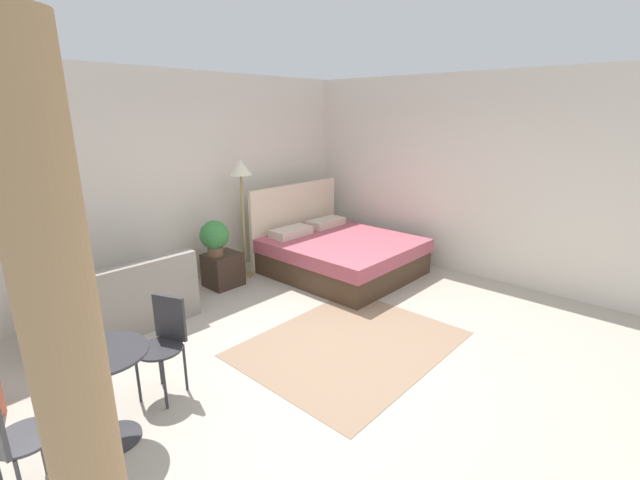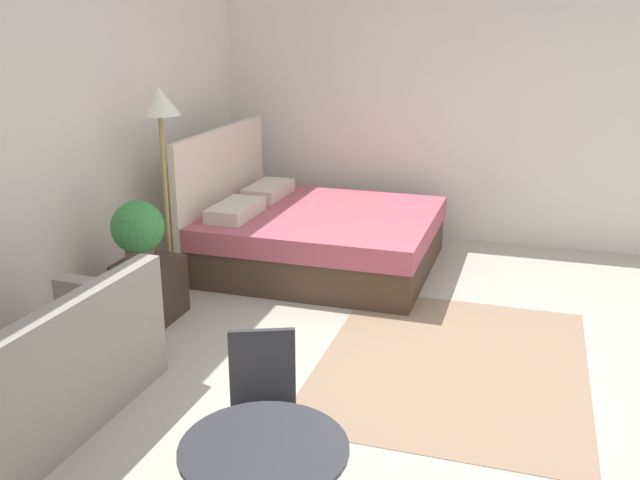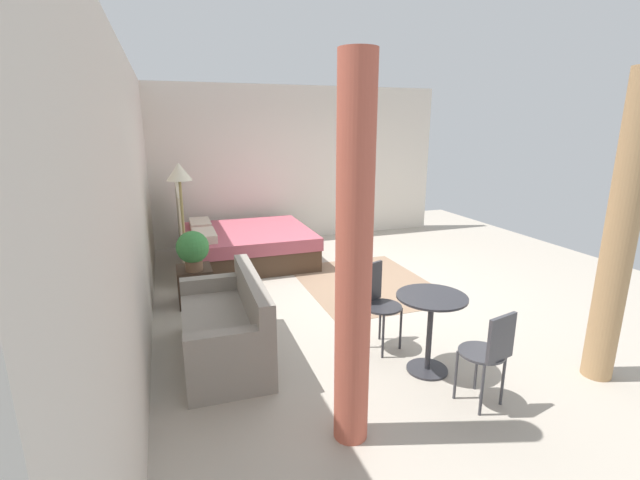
% 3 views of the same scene
% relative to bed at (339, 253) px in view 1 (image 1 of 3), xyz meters
% --- Properties ---
extents(ground_plane, '(8.96, 8.62, 0.02)m').
position_rel_bed_xyz_m(ground_plane, '(-1.68, -1.38, -0.31)').
color(ground_plane, '#B2A899').
extents(wall_back, '(8.96, 0.12, 2.88)m').
position_rel_bed_xyz_m(wall_back, '(-1.68, 1.43, 1.14)').
color(wall_back, silver).
rests_on(wall_back, ground).
extents(wall_right, '(0.12, 5.62, 2.88)m').
position_rel_bed_xyz_m(wall_right, '(1.30, -1.38, 1.14)').
color(wall_right, silver).
rests_on(wall_right, ground).
extents(area_rug, '(2.19, 1.73, 0.01)m').
position_rel_bed_xyz_m(area_rug, '(-1.58, -1.47, -0.30)').
color(area_rug, '#93755B').
rests_on(area_rug, ground).
extents(bed, '(1.86, 2.04, 1.24)m').
position_rel_bed_xyz_m(bed, '(0.00, 0.00, 0.00)').
color(bed, '#473323').
rests_on(bed, ground).
extents(couch, '(1.53, 0.77, 0.80)m').
position_rel_bed_xyz_m(couch, '(-2.98, 0.65, -0.01)').
color(couch, gray).
rests_on(couch, ground).
extents(nightstand, '(0.46, 0.42, 0.46)m').
position_rel_bed_xyz_m(nightstand, '(-1.50, 0.85, -0.07)').
color(nightstand, '#38281E').
rests_on(nightstand, ground).
extents(potted_plant, '(0.39, 0.39, 0.49)m').
position_rel_bed_xyz_m(potted_plant, '(-1.60, 0.85, 0.44)').
color(potted_plant, brown).
rests_on(potted_plant, nightstand).
extents(floor_lamp, '(0.32, 0.32, 1.72)m').
position_rel_bed_xyz_m(floor_lamp, '(-1.05, 0.92, 1.17)').
color(floor_lamp, '#99844C').
rests_on(floor_lamp, ground).
extents(balcony_table, '(0.62, 0.62, 0.73)m').
position_rel_bed_xyz_m(balcony_table, '(-3.84, -1.03, 0.21)').
color(balcony_table, '#2D2D33').
rests_on(balcony_table, ground).
extents(cafe_chair_near_window, '(0.50, 0.50, 0.86)m').
position_rel_bed_xyz_m(cafe_chair_near_window, '(-3.25, -0.79, 0.22)').
color(cafe_chair_near_window, '#2D2D33').
rests_on(cafe_chair_near_window, ground).
extents(cafe_chair_near_couch, '(0.44, 0.44, 0.82)m').
position_rel_bed_xyz_m(cafe_chair_near_couch, '(-4.45, -1.18, 0.20)').
color(cafe_chair_near_couch, '#3F3F44').
rests_on(cafe_chair_near_couch, ground).
extents(curtain_left, '(0.25, 0.25, 2.62)m').
position_rel_bed_xyz_m(curtain_left, '(-4.41, -2.43, 1.01)').
color(curtain_left, tan).
rests_on(curtain_left, ground).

